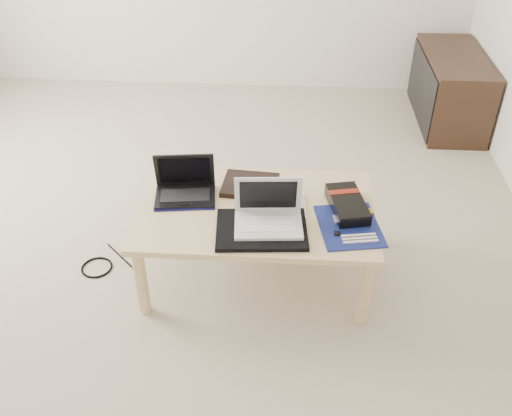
# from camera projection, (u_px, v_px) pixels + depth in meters

# --- Properties ---
(ground) EXTENTS (4.00, 4.00, 0.00)m
(ground) POSITION_uv_depth(u_px,v_px,m) (171.00, 230.00, 3.16)
(ground) COLOR #B9AC96
(ground) RESTS_ON ground
(coffee_table) EXTENTS (1.10, 0.70, 0.40)m
(coffee_table) POSITION_uv_depth(u_px,v_px,m) (256.00, 216.00, 2.68)
(coffee_table) COLOR #E0C386
(coffee_table) RESTS_ON ground
(media_cabinet) EXTENTS (0.41, 0.90, 0.50)m
(media_cabinet) POSITION_uv_depth(u_px,v_px,m) (449.00, 89.00, 4.10)
(media_cabinet) COLOR #362316
(media_cabinet) RESTS_ON ground
(book) EXTENTS (0.28, 0.24, 0.03)m
(book) POSITION_uv_depth(u_px,v_px,m) (250.00, 185.00, 2.78)
(book) COLOR black
(book) RESTS_ON coffee_table
(netbook) EXTENTS (0.31, 0.24, 0.21)m
(netbook) POSITION_uv_depth(u_px,v_px,m) (185.00, 188.00, 2.71)
(netbook) COLOR black
(netbook) RESTS_ON coffee_table
(tablet) EXTENTS (0.30, 0.24, 0.02)m
(tablet) POSITION_uv_depth(u_px,v_px,m) (270.00, 203.00, 2.67)
(tablet) COLOR black
(tablet) RESTS_ON coffee_table
(remote) EXTENTS (0.06, 0.21, 0.02)m
(remote) POSITION_uv_depth(u_px,v_px,m) (300.00, 206.00, 2.65)
(remote) COLOR silver
(remote) RESTS_ON coffee_table
(neoprene_sleeve) EXTENTS (0.42, 0.32, 0.02)m
(neoprene_sleeve) POSITION_uv_depth(u_px,v_px,m) (261.00, 229.00, 2.50)
(neoprene_sleeve) COLOR black
(neoprene_sleeve) RESTS_ON coffee_table
(white_laptop) EXTENTS (0.31, 0.23, 0.21)m
(white_laptop) POSITION_uv_depth(u_px,v_px,m) (268.00, 214.00, 2.50)
(white_laptop) COLOR silver
(white_laptop) RESTS_ON neoprene_sleeve
(motherboard) EXTENTS (0.32, 0.37, 0.02)m
(motherboard) POSITION_uv_depth(u_px,v_px,m) (350.00, 226.00, 2.53)
(motherboard) COLOR #0D1956
(motherboard) RESTS_ON coffee_table
(gpu_box) EXTENTS (0.20, 0.31, 0.06)m
(gpu_box) POSITION_uv_depth(u_px,v_px,m) (347.00, 205.00, 2.62)
(gpu_box) COLOR black
(gpu_box) RESTS_ON coffee_table
(cable_coil) EXTENTS (0.10, 0.10, 0.01)m
(cable_coil) POSITION_uv_depth(u_px,v_px,m) (232.00, 216.00, 2.59)
(cable_coil) COLOR black
(cable_coil) RESTS_ON coffee_table
(floor_cable_coil) EXTENTS (0.20, 0.20, 0.01)m
(floor_cable_coil) POSITION_uv_depth(u_px,v_px,m) (97.00, 267.00, 2.90)
(floor_cable_coil) COLOR black
(floor_cable_coil) RESTS_ON ground
(floor_cable_trail) EXTENTS (0.23, 0.23, 0.01)m
(floor_cable_trail) POSITION_uv_depth(u_px,v_px,m) (124.00, 259.00, 2.96)
(floor_cable_trail) COLOR black
(floor_cable_trail) RESTS_ON ground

